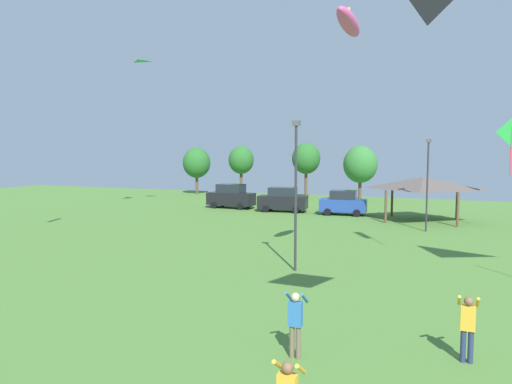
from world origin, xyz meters
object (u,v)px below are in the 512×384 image
object	(u,v)px
kite_flying_5	(138,65)
parked_car_third_from_left	(343,203)
light_post_1	(296,188)
person_standing_far_right	(295,320)
treeline_tree_0	(197,163)
parked_car_second_from_left	(283,200)
kite_flying_3	(511,134)
treeline_tree_3	(360,164)
park_pavilion	(423,183)
treeline_tree_1	(241,160)
kite_flying_2	(348,22)
light_post_0	(427,180)
treeline_tree_2	(306,159)
person_standing_mid_field	(468,324)
parked_car_leftmost	(231,196)

from	to	relation	value
kite_flying_5	parked_car_third_from_left	size ratio (longest dim) A/B	0.37
kite_flying_5	light_post_1	size ratio (longest dim) A/B	0.23
person_standing_far_right	treeline_tree_0	world-z (taller)	treeline_tree_0
person_standing_far_right	parked_car_second_from_left	bearing A→B (deg)	117.59
kite_flying_3	treeline_tree_3	distance (m)	21.27
park_pavilion	treeline_tree_1	distance (m)	26.81
parked_car_third_from_left	light_post_1	distance (m)	20.68
person_standing_far_right	kite_flying_2	distance (m)	13.38
park_pavilion	treeline_tree_3	xyz separation A→B (m)	(-7.42, 13.37, 1.17)
parked_car_third_from_left	light_post_0	xyz separation A→B (m)	(7.25, -6.43, 2.54)
light_post_0	treeline_tree_2	bearing A→B (deg)	126.49
light_post_1	kite_flying_2	bearing A→B (deg)	2.26
parked_car_second_from_left	light_post_0	distance (m)	14.75
treeline_tree_3	treeline_tree_1	bearing A→B (deg)	177.17
treeline_tree_2	treeline_tree_1	bearing A→B (deg)	-175.55
person_standing_mid_field	treeline_tree_1	size ratio (longest dim) A/B	0.28
treeline_tree_1	treeline_tree_3	xyz separation A→B (m)	(15.32, -0.76, -0.39)
parked_car_leftmost	light_post_1	distance (m)	25.29
person_standing_far_right	kite_flying_5	distance (m)	36.99
kite_flying_5	treeline_tree_3	xyz separation A→B (m)	(18.27, 16.21, -9.67)
person_standing_mid_field	light_post_1	bearing A→B (deg)	104.30
kite_flying_3	park_pavilion	distance (m)	7.56
parked_car_second_from_left	parked_car_third_from_left	distance (m)	5.76
parked_car_third_from_left	treeline_tree_2	world-z (taller)	treeline_tree_2
kite_flying_3	treeline_tree_0	xyz separation A→B (m)	(-35.47, 17.82, -2.56)
parked_car_third_from_left	parked_car_leftmost	bearing A→B (deg)	170.61
parked_car_leftmost	treeline_tree_0	world-z (taller)	treeline_tree_0
parked_car_leftmost	kite_flying_2	bearing A→B (deg)	-51.19
kite_flying_2	treeline_tree_1	bearing A→B (deg)	121.61
kite_flying_2	kite_flying_3	distance (m)	18.43
person_standing_mid_field	kite_flying_5	world-z (taller)	kite_flying_5
parked_car_second_from_left	light_post_1	distance (m)	22.07
person_standing_far_right	light_post_0	world-z (taller)	light_post_0
parked_car_leftmost	parked_car_second_from_left	bearing A→B (deg)	-5.13
kite_flying_3	light_post_0	bearing A→B (deg)	-157.94
light_post_1	light_post_0	bearing A→B (deg)	69.83
kite_flying_5	parked_car_third_from_left	xyz separation A→B (m)	(18.98, 4.04, -12.82)
light_post_0	kite_flying_5	bearing A→B (deg)	174.80
kite_flying_2	parked_car_third_from_left	world-z (taller)	kite_flying_2
kite_flying_2	parked_car_leftmost	bearing A→B (deg)	127.19
parked_car_leftmost	treeline_tree_1	xyz separation A→B (m)	(-4.49, 12.20, 3.45)
person_standing_far_right	light_post_0	distance (m)	22.95
kite_flying_3	parked_car_leftmost	world-z (taller)	kite_flying_3
light_post_0	light_post_1	distance (m)	14.86
light_post_0	parked_car_leftmost	bearing A→B (deg)	159.13
parked_car_leftmost	treeline_tree_0	xyz separation A→B (m)	(-11.42, 12.79, 3.05)
person_standing_mid_field	light_post_0	size ratio (longest dim) A/B	0.28
person_standing_mid_field	treeline_tree_1	distance (m)	47.87
kite_flying_2	treeline_tree_0	world-z (taller)	kite_flying_2
person_standing_far_right	park_pavilion	world-z (taller)	park_pavilion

